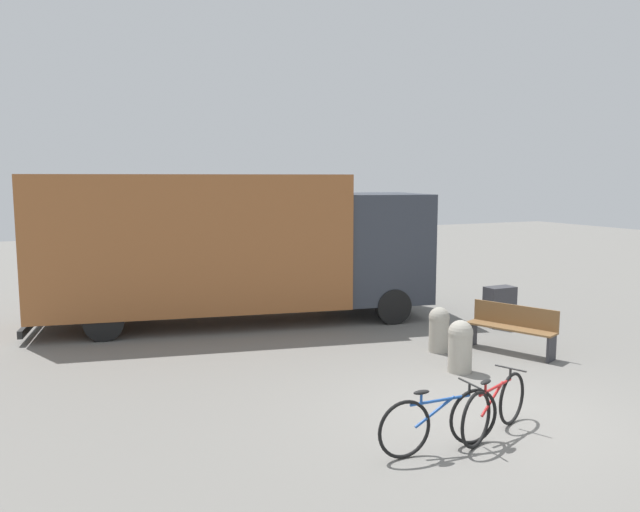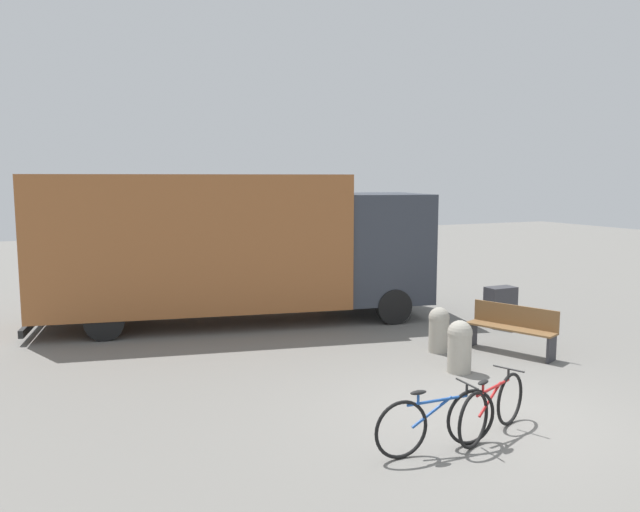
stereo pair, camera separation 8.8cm
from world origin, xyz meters
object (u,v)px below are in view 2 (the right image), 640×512
(bicycle_middle, at_px, (492,407))
(bollard_far_bench, at_px, (439,328))
(bicycle_near, at_px, (437,421))
(delivery_truck, at_px, (232,243))
(park_bench, at_px, (512,327))
(bollard_near_bench, at_px, (460,345))
(utility_box, at_px, (500,307))

(bicycle_middle, distance_m, bollard_far_bench, 3.95)
(bicycle_near, bearing_deg, bicycle_middle, 6.71)
(delivery_truck, bearing_deg, bicycle_middle, -70.38)
(delivery_truck, xyz_separation_m, park_bench, (4.09, -4.80, -1.33))
(bicycle_near, height_order, bicycle_middle, same)
(delivery_truck, height_order, bicycle_middle, delivery_truck)
(delivery_truck, distance_m, park_bench, 6.45)
(bollard_near_bench, bearing_deg, bollard_far_bench, 70.74)
(bollard_far_bench, bearing_deg, bicycle_middle, -115.26)
(delivery_truck, relative_size, bollard_near_bench, 10.19)
(bicycle_near, bearing_deg, bollard_near_bench, 49.46)
(bicycle_middle, xyz_separation_m, utility_box, (4.16, 4.72, 0.07))
(delivery_truck, bearing_deg, bollard_far_bench, -44.54)
(bicycle_near, distance_m, utility_box, 7.00)
(delivery_truck, height_order, utility_box, delivery_truck)
(bicycle_middle, height_order, bollard_far_bench, bollard_far_bench)
(park_bench, height_order, bicycle_near, park_bench)
(bicycle_near, distance_m, bollard_far_bench, 4.50)
(bicycle_near, relative_size, bicycle_middle, 1.08)
(park_bench, height_order, bollard_far_bench, park_bench)
(bollard_near_bench, bearing_deg, bicycle_middle, -118.10)
(delivery_truck, bearing_deg, utility_box, -18.48)
(bollard_far_bench, bearing_deg, utility_box, 24.95)
(bollard_far_bench, bearing_deg, bollard_near_bench, -109.26)
(delivery_truck, distance_m, bicycle_near, 7.96)
(park_bench, xyz_separation_m, bollard_far_bench, (-1.23, 0.64, -0.04))
(park_bench, height_order, utility_box, park_bench)
(delivery_truck, xyz_separation_m, bollard_far_bench, (2.86, -4.16, -1.38))
(park_bench, distance_m, bicycle_near, 4.89)
(bicycle_near, height_order, bollard_far_bench, bollard_far_bench)
(delivery_truck, height_order, park_bench, delivery_truck)
(bollard_far_bench, distance_m, utility_box, 2.73)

